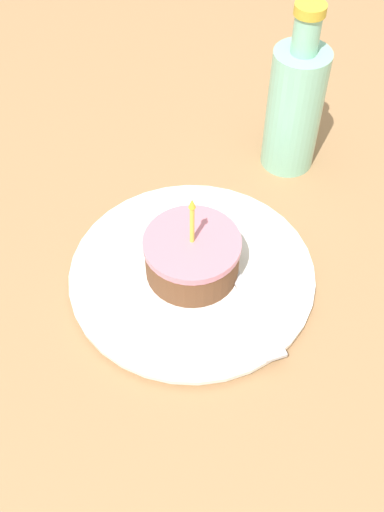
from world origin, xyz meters
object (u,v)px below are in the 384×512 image
Objects in this scene: cake_slice at (192,256)px; bottle at (295,106)px; plate at (192,274)px; fork at (248,300)px.

cake_slice is 0.25m from bottle.
plate is 0.08m from fork.
fork is (-0.06, 0.05, -0.02)m from cake_slice.
fork is 0.79× the size of bottle.
cake_slice is 0.51× the size of bottle.
bottle is (-0.14, -0.20, 0.05)m from cake_slice.
bottle is at bearing -125.18° from plate.
fork is at bearing 142.12° from plate.
cake_slice is at bearing 54.82° from bottle.
cake_slice is at bearing -38.03° from fork.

